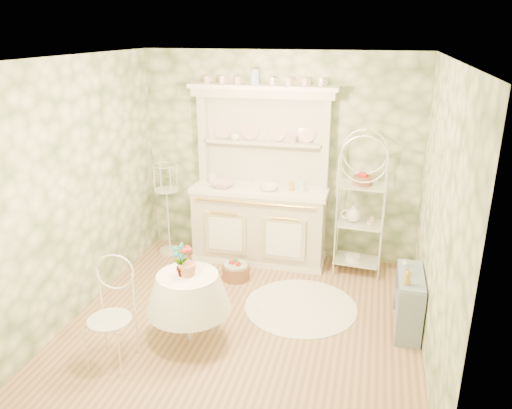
% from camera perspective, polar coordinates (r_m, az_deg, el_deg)
% --- Properties ---
extents(floor, '(3.60, 3.60, 0.00)m').
position_cam_1_polar(floor, '(5.45, -1.28, -13.21)').
color(floor, tan).
rests_on(floor, ground).
extents(ceiling, '(3.60, 3.60, 0.00)m').
position_cam_1_polar(ceiling, '(4.59, -1.54, 16.41)').
color(ceiling, white).
rests_on(ceiling, floor).
extents(wall_left, '(3.60, 3.60, 0.00)m').
position_cam_1_polar(wall_left, '(5.58, -19.56, 1.73)').
color(wall_left, '#E9E6C5').
rests_on(wall_left, floor).
extents(wall_right, '(3.60, 3.60, 0.00)m').
position_cam_1_polar(wall_right, '(4.74, 20.11, -1.42)').
color(wall_right, '#E9E6C5').
rests_on(wall_right, floor).
extents(wall_back, '(3.60, 3.60, 0.00)m').
position_cam_1_polar(wall_back, '(6.54, 2.71, 5.37)').
color(wall_back, '#E9E6C5').
rests_on(wall_back, floor).
extents(wall_front, '(3.60, 3.60, 0.00)m').
position_cam_1_polar(wall_front, '(3.30, -9.62, -9.79)').
color(wall_front, '#E9E6C5').
rests_on(wall_front, floor).
extents(kitchen_dresser, '(1.87, 0.61, 2.29)m').
position_cam_1_polar(kitchen_dresser, '(6.37, 0.42, 3.09)').
color(kitchen_dresser, silver).
rests_on(kitchen_dresser, floor).
extents(bakers_rack, '(0.57, 0.43, 1.72)m').
position_cam_1_polar(bakers_rack, '(6.27, 11.86, -0.38)').
color(bakers_rack, white).
rests_on(bakers_rack, floor).
extents(side_shelf, '(0.32, 0.69, 0.57)m').
position_cam_1_polar(side_shelf, '(5.43, 17.01, -10.76)').
color(side_shelf, '#7F92AA').
rests_on(side_shelf, floor).
extents(round_table, '(0.81, 0.81, 0.67)m').
position_cam_1_polar(round_table, '(5.06, -7.66, -11.75)').
color(round_table, white).
rests_on(round_table, floor).
extents(cafe_chair, '(0.46, 0.46, 0.85)m').
position_cam_1_polar(cafe_chair, '(4.85, -16.37, -12.79)').
color(cafe_chair, white).
rests_on(cafe_chair, floor).
extents(birdcage_stand, '(0.37, 0.37, 1.39)m').
position_cam_1_polar(birdcage_stand, '(6.83, -10.10, -0.03)').
color(birdcage_stand, white).
rests_on(birdcage_stand, floor).
extents(floor_basket, '(0.39, 0.39, 0.20)m').
position_cam_1_polar(floor_basket, '(6.24, -2.31, -7.62)').
color(floor_basket, brown).
rests_on(floor_basket, floor).
extents(lace_rug, '(1.42, 1.42, 0.01)m').
position_cam_1_polar(lace_rug, '(5.72, 5.14, -11.54)').
color(lace_rug, white).
rests_on(lace_rug, floor).
extents(bowl_floral, '(0.34, 0.34, 0.07)m').
position_cam_1_polar(bowl_floral, '(6.44, -3.86, 2.04)').
color(bowl_floral, white).
rests_on(bowl_floral, kitchen_dresser).
extents(bowl_white, '(0.28, 0.28, 0.07)m').
position_cam_1_polar(bowl_white, '(6.30, 1.48, 1.69)').
color(bowl_white, white).
rests_on(bowl_white, kitchen_dresser).
extents(cup_left, '(0.13, 0.13, 0.09)m').
position_cam_1_polar(cup_left, '(6.48, -2.42, 7.61)').
color(cup_left, white).
rests_on(cup_left, kitchen_dresser).
extents(cup_right, '(0.12, 0.12, 0.09)m').
position_cam_1_polar(cup_right, '(6.33, 4.27, 7.28)').
color(cup_right, white).
rests_on(cup_right, kitchen_dresser).
extents(potted_geranium, '(0.18, 0.13, 0.33)m').
position_cam_1_polar(potted_geranium, '(4.80, -8.61, -6.62)').
color(potted_geranium, '#3F7238').
rests_on(potted_geranium, round_table).
extents(bottle_amber, '(0.08, 0.08, 0.18)m').
position_cam_1_polar(bottle_amber, '(5.05, 16.92, -8.07)').
color(bottle_amber, gold).
rests_on(bottle_amber, side_shelf).
extents(bottle_blue, '(0.06, 0.06, 0.11)m').
position_cam_1_polar(bottle_blue, '(5.26, 16.72, -7.27)').
color(bottle_blue, '#96B6D8').
rests_on(bottle_blue, side_shelf).
extents(bottle_glass, '(0.08, 0.08, 0.09)m').
position_cam_1_polar(bottle_glass, '(5.43, 16.70, -6.46)').
color(bottle_glass, silver).
rests_on(bottle_glass, side_shelf).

